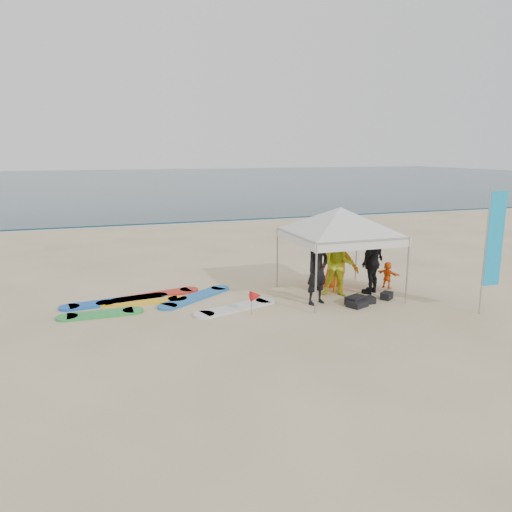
{
  "coord_description": "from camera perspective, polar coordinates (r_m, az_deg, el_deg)",
  "views": [
    {
      "loc": [
        -3.91,
        -10.48,
        4.13
      ],
      "look_at": [
        0.52,
        2.6,
        1.2
      ],
      "focal_mm": 35.0,
      "sensor_mm": 36.0,
      "label": 1
    }
  ],
  "objects": [
    {
      "name": "person_seated",
      "position": [
        15.73,
        14.79,
        -2.11
      ],
      "size": [
        0.55,
        0.79,
        0.82
      ],
      "primitive_type": "imported",
      "rotation": [
        0.0,
        0.0,
        2.03
      ],
      "color": "orange",
      "rests_on": "ground"
    },
    {
      "name": "person_orange_a",
      "position": [
        14.92,
        9.47,
        -0.71
      ],
      "size": [
        1.34,
        1.15,
        1.79
      ],
      "primitive_type": "imported",
      "rotation": [
        0.0,
        0.0,
        2.62
      ],
      "color": "#C56F11",
      "rests_on": "ground"
    },
    {
      "name": "ocean",
      "position": [
        70.71,
        -15.66,
        8.23
      ],
      "size": [
        160.0,
        84.0,
        0.08
      ],
      "primitive_type": "cube",
      "color": "#0C2633",
      "rests_on": "ground"
    },
    {
      "name": "gear_pile",
      "position": [
        14.05,
        12.16,
        -4.98
      ],
      "size": [
        1.67,
        0.84,
        0.22
      ],
      "color": "black",
      "rests_on": "ground"
    },
    {
      "name": "person_orange_b",
      "position": [
        15.43,
        8.68,
        -0.69
      ],
      "size": [
        0.91,
        0.79,
        1.56
      ],
      "primitive_type": "imported",
      "rotation": [
        0.0,
        0.0,
        3.61
      ],
      "color": "#DE4113",
      "rests_on": "ground"
    },
    {
      "name": "person_yellow",
      "position": [
        14.46,
        9.34,
        -0.97
      ],
      "size": [
        1.12,
        1.03,
        1.86
      ],
      "primitive_type": "imported",
      "rotation": [
        0.0,
        0.0,
        -0.46
      ],
      "color": "#BAC61C",
      "rests_on": "ground"
    },
    {
      "name": "marker_pennant",
      "position": [
        12.75,
        -0.01,
        -4.58
      ],
      "size": [
        0.28,
        0.28,
        0.64
      ],
      "color": "#A5A5A8",
      "rests_on": "ground"
    },
    {
      "name": "person_black_b",
      "position": [
        14.94,
        13.15,
        -0.68
      ],
      "size": [
        1.18,
        0.95,
        1.87
      ],
      "primitive_type": "imported",
      "rotation": [
        0.0,
        0.0,
        3.68
      ],
      "color": "black",
      "rests_on": "ground"
    },
    {
      "name": "feather_flag",
      "position": [
        13.9,
        25.52,
        1.59
      ],
      "size": [
        0.55,
        0.04,
        3.24
      ],
      "color": "#A5A5A8",
      "rests_on": "ground"
    },
    {
      "name": "canopy_tent",
      "position": [
        14.33,
        9.64,
        5.47
      ],
      "size": [
        3.88,
        3.88,
        2.93
      ],
      "color": "#A5A5A8",
      "rests_on": "ground"
    },
    {
      "name": "person_black_a",
      "position": [
        13.63,
        7.03,
        -1.49
      ],
      "size": [
        0.83,
        0.69,
        1.96
      ],
      "primitive_type": "imported",
      "rotation": [
        0.0,
        0.0,
        0.36
      ],
      "color": "black",
      "rests_on": "ground"
    },
    {
      "name": "surfboard_spread",
      "position": [
        14.05,
        -11.06,
        -5.2
      ],
      "size": [
        5.27,
        2.92,
        0.07
      ],
      "color": "yellow",
      "rests_on": "ground"
    },
    {
      "name": "shoreline_foam",
      "position": [
        29.24,
        -10.85,
        3.65
      ],
      "size": [
        160.0,
        1.2,
        0.01
      ],
      "primitive_type": "cube",
      "color": "silver",
      "rests_on": "ground"
    },
    {
      "name": "ground",
      "position": [
        11.92,
        1.66,
        -8.29
      ],
      "size": [
        120.0,
        120.0,
        0.0
      ],
      "primitive_type": "plane",
      "color": "beige",
      "rests_on": "ground"
    }
  ]
}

